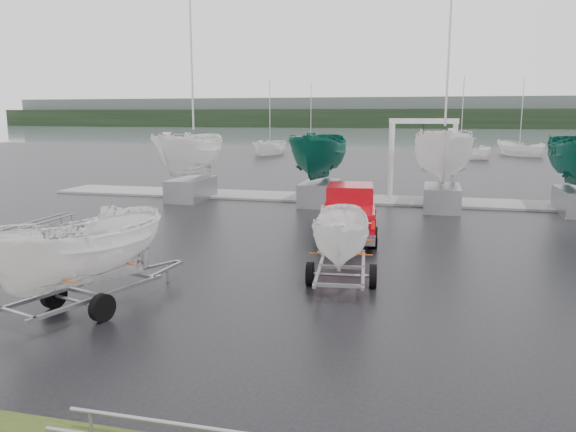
{
  "coord_description": "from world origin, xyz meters",
  "views": [
    {
      "loc": [
        5.12,
        -15.38,
        4.32
      ],
      "look_at": [
        0.91,
        1.28,
        1.2
      ],
      "focal_mm": 35.0,
      "sensor_mm": 36.0,
      "label": 1
    }
  ],
  "objects_px": {
    "trailer_parked": "(77,189)",
    "pickup_truck": "(350,210)",
    "boat_hoist": "(423,149)",
    "trailer_hitched": "(343,194)"
  },
  "relations": [
    {
      "from": "trailer_parked",
      "to": "boat_hoist",
      "type": "xyz_separation_m",
      "value": [
        6.9,
        17.97,
        -0.07
      ]
    },
    {
      "from": "pickup_truck",
      "to": "trailer_hitched",
      "type": "distance_m",
      "value": 6.28
    },
    {
      "from": "pickup_truck",
      "to": "trailer_parked",
      "type": "xyz_separation_m",
      "value": [
        -4.53,
        -9.53,
        1.82
      ]
    },
    {
      "from": "pickup_truck",
      "to": "boat_hoist",
      "type": "distance_m",
      "value": 8.94
    },
    {
      "from": "trailer_parked",
      "to": "boat_hoist",
      "type": "bearing_deg",
      "value": 86.18
    },
    {
      "from": "trailer_parked",
      "to": "pickup_truck",
      "type": "bearing_deg",
      "value": 81.77
    },
    {
      "from": "trailer_hitched",
      "to": "trailer_parked",
      "type": "xyz_separation_m",
      "value": [
        -5.2,
        -3.45,
        0.38
      ]
    },
    {
      "from": "trailer_parked",
      "to": "boat_hoist",
      "type": "distance_m",
      "value": 19.25
    },
    {
      "from": "boat_hoist",
      "to": "trailer_parked",
      "type": "bearing_deg",
      "value": -111.01
    },
    {
      "from": "pickup_truck",
      "to": "boat_hoist",
      "type": "height_order",
      "value": "boat_hoist"
    }
  ]
}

